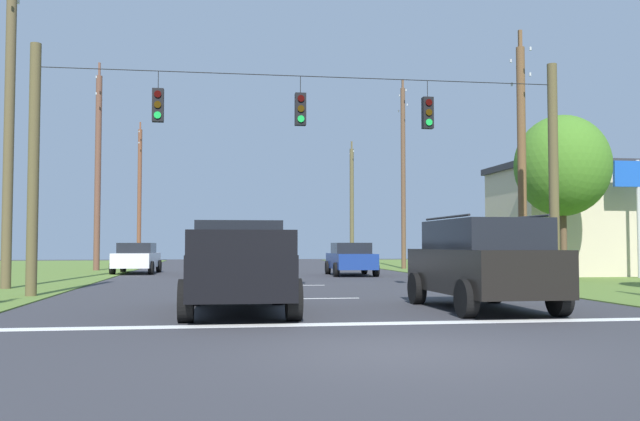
{
  "coord_description": "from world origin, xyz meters",
  "views": [
    {
      "loc": [
        -2.52,
        -9.18,
        1.44
      ],
      "look_at": [
        0.94,
        14.35,
        2.6
      ],
      "focal_mm": 39.2,
      "sensor_mm": 36.0,
      "label": 1
    }
  ],
  "objects_px": {
    "pickup_truck": "(238,267)",
    "distant_car_far_parked": "(137,258)",
    "suv_black": "(482,262)",
    "distant_car_crossing_white": "(214,259)",
    "utility_pole_mid_right": "(522,158)",
    "roadside_store": "(593,220)",
    "utility_pole_far_left": "(9,115)",
    "utility_pole_distant_left": "(139,193)",
    "overhead_signal_span": "(306,163)",
    "utility_pole_distant_right": "(98,168)",
    "utility_pole_far_right": "(403,173)",
    "distant_car_oncoming": "(351,258)",
    "tree_roadside_far_right": "(562,166)",
    "utility_pole_near_left": "(352,204)"
  },
  "relations": [
    {
      "from": "utility_pole_mid_right",
      "to": "utility_pole_far_left",
      "type": "xyz_separation_m",
      "value": [
        -17.51,
        -0.02,
        1.1
      ]
    },
    {
      "from": "utility_pole_far_left",
      "to": "distant_car_oncoming",
      "type": "bearing_deg",
      "value": 33.36
    },
    {
      "from": "tree_roadside_far_right",
      "to": "roadside_store",
      "type": "xyz_separation_m",
      "value": [
        4.18,
        5.08,
        -1.92
      ]
    },
    {
      "from": "utility_pole_near_left",
      "to": "suv_black",
      "type": "bearing_deg",
      "value": -97.06
    },
    {
      "from": "utility_pole_distant_left",
      "to": "roadside_store",
      "type": "height_order",
      "value": "utility_pole_distant_left"
    },
    {
      "from": "utility_pole_far_left",
      "to": "suv_black",
      "type": "bearing_deg",
      "value": -35.4
    },
    {
      "from": "utility_pole_mid_right",
      "to": "utility_pole_near_left",
      "type": "height_order",
      "value": "utility_pole_near_left"
    },
    {
      "from": "suv_black",
      "to": "utility_pole_far_right",
      "type": "distance_m",
      "value": 26.06
    },
    {
      "from": "utility_pole_far_left",
      "to": "utility_pole_distant_left",
      "type": "relative_size",
      "value": 1.01
    },
    {
      "from": "pickup_truck",
      "to": "distant_car_far_parked",
      "type": "bearing_deg",
      "value": 102.1
    },
    {
      "from": "suv_black",
      "to": "utility_pole_far_left",
      "type": "xyz_separation_m",
      "value": [
        -12.48,
        8.87,
        4.58
      ]
    },
    {
      "from": "pickup_truck",
      "to": "distant_car_far_parked",
      "type": "xyz_separation_m",
      "value": [
        -4.41,
        20.54,
        -0.18
      ]
    },
    {
      "from": "pickup_truck",
      "to": "suv_black",
      "type": "relative_size",
      "value": 1.12
    },
    {
      "from": "overhead_signal_span",
      "to": "utility_pole_far_left",
      "type": "height_order",
      "value": "utility_pole_far_left"
    },
    {
      "from": "pickup_truck",
      "to": "utility_pole_far_left",
      "type": "height_order",
      "value": "utility_pole_far_left"
    },
    {
      "from": "distant_car_crossing_white",
      "to": "utility_pole_distant_left",
      "type": "distance_m",
      "value": 26.19
    },
    {
      "from": "pickup_truck",
      "to": "roadside_store",
      "type": "relative_size",
      "value": 0.61
    },
    {
      "from": "suv_black",
      "to": "distant_car_oncoming",
      "type": "height_order",
      "value": "suv_black"
    },
    {
      "from": "suv_black",
      "to": "distant_car_oncoming",
      "type": "bearing_deg",
      "value": 88.69
    },
    {
      "from": "utility_pole_distant_right",
      "to": "utility_pole_mid_right",
      "type": "bearing_deg",
      "value": -42.63
    },
    {
      "from": "overhead_signal_span",
      "to": "distant_car_crossing_white",
      "type": "distance_m",
      "value": 13.14
    },
    {
      "from": "distant_car_far_parked",
      "to": "utility_pole_distant_right",
      "type": "xyz_separation_m",
      "value": [
        -2.6,
        4.01,
        4.84
      ]
    },
    {
      "from": "suv_black",
      "to": "utility_pole_far_left",
      "type": "distance_m",
      "value": 15.98
    },
    {
      "from": "overhead_signal_span",
      "to": "utility_pole_mid_right",
      "type": "bearing_deg",
      "value": 22.87
    },
    {
      "from": "roadside_store",
      "to": "overhead_signal_span",
      "type": "bearing_deg",
      "value": -144.73
    },
    {
      "from": "overhead_signal_span",
      "to": "utility_pole_distant_right",
      "type": "relative_size",
      "value": 1.35
    },
    {
      "from": "utility_pole_far_right",
      "to": "roadside_store",
      "type": "distance_m",
      "value": 11.74
    },
    {
      "from": "utility_pole_mid_right",
      "to": "roadside_store",
      "type": "distance_m",
      "value": 10.09
    },
    {
      "from": "distant_car_crossing_white",
      "to": "utility_pole_far_left",
      "type": "distance_m",
      "value": 12.15
    },
    {
      "from": "overhead_signal_span",
      "to": "utility_pole_distant_left",
      "type": "distance_m",
      "value": 38.56
    },
    {
      "from": "utility_pole_far_right",
      "to": "utility_pole_distant_right",
      "type": "distance_m",
      "value": 17.39
    },
    {
      "from": "distant_car_oncoming",
      "to": "utility_pole_far_left",
      "type": "distance_m",
      "value": 16.16
    },
    {
      "from": "overhead_signal_span",
      "to": "suv_black",
      "type": "distance_m",
      "value": 6.88
    },
    {
      "from": "tree_roadside_far_right",
      "to": "distant_car_crossing_white",
      "type": "bearing_deg",
      "value": 153.16
    },
    {
      "from": "pickup_truck",
      "to": "distant_car_far_parked",
      "type": "height_order",
      "value": "pickup_truck"
    },
    {
      "from": "utility_pole_near_left",
      "to": "tree_roadside_far_right",
      "type": "height_order",
      "value": "utility_pole_near_left"
    },
    {
      "from": "tree_roadside_far_right",
      "to": "roadside_store",
      "type": "distance_m",
      "value": 6.85
    },
    {
      "from": "distant_car_crossing_white",
      "to": "roadside_store",
      "type": "xyz_separation_m",
      "value": [
        17.81,
        -1.81,
        1.83
      ]
    },
    {
      "from": "utility_pole_far_right",
      "to": "pickup_truck",
      "type": "bearing_deg",
      "value": -112.7
    },
    {
      "from": "utility_pole_distant_right",
      "to": "tree_roadside_far_right",
      "type": "bearing_deg",
      "value": -34.75
    },
    {
      "from": "roadside_store",
      "to": "utility_pole_distant_right",
      "type": "bearing_deg",
      "value": 160.01
    },
    {
      "from": "pickup_truck",
      "to": "utility_pole_far_right",
      "type": "xyz_separation_m",
      "value": [
        10.38,
        24.82,
        4.72
      ]
    },
    {
      "from": "distant_car_crossing_white",
      "to": "utility_pole_mid_right",
      "type": "relative_size",
      "value": 0.48
    },
    {
      "from": "pickup_truck",
      "to": "utility_pole_far_left",
      "type": "distance_m",
      "value": 12.08
    },
    {
      "from": "distant_car_crossing_white",
      "to": "tree_roadside_far_right",
      "type": "height_order",
      "value": "tree_roadside_far_right"
    },
    {
      "from": "roadside_store",
      "to": "utility_pole_far_right",
      "type": "bearing_deg",
      "value": 126.9
    },
    {
      "from": "suv_black",
      "to": "roadside_store",
      "type": "bearing_deg",
      "value": 53.59
    },
    {
      "from": "utility_pole_mid_right",
      "to": "utility_pole_far_left",
      "type": "bearing_deg",
      "value": -179.94
    },
    {
      "from": "pickup_truck",
      "to": "utility_pole_mid_right",
      "type": "bearing_deg",
      "value": 39.58
    },
    {
      "from": "pickup_truck",
      "to": "suv_black",
      "type": "distance_m",
      "value": 5.34
    }
  ]
}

